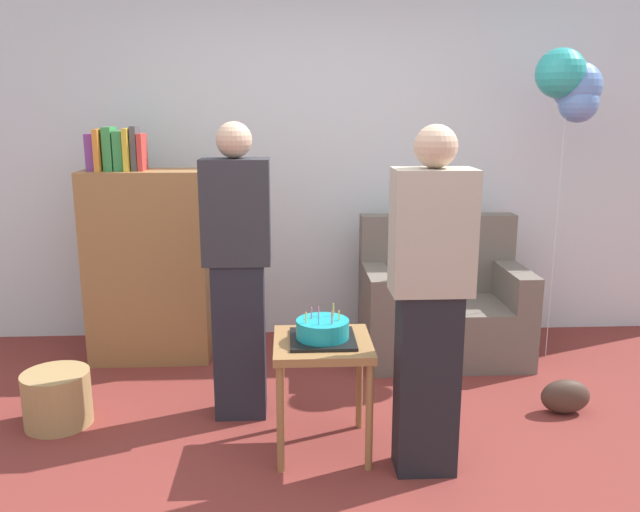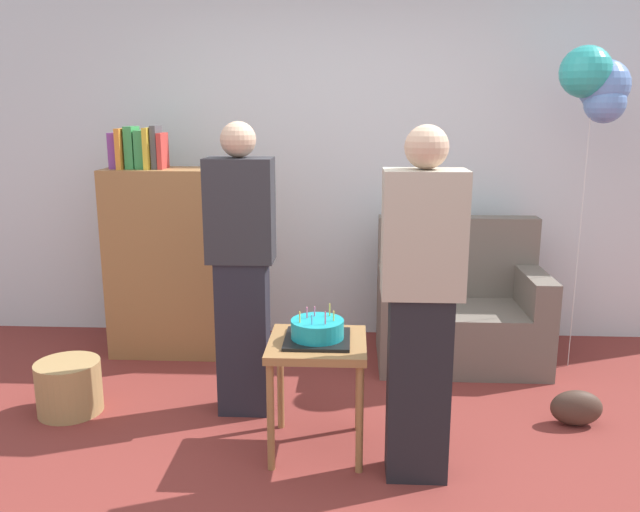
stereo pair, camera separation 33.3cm
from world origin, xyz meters
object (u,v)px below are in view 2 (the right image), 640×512
object	(u,v)px
side_table	(317,357)
wicker_basket	(69,387)
balloon_bunch	(597,84)
couch	(459,311)
handbag	(576,408)
birthday_cake	(317,331)
person_blowing_candles	(242,269)
bookshelf	(167,259)
person_holding_cake	(421,306)

from	to	relation	value
side_table	wicker_basket	bearing A→B (deg)	166.93
balloon_bunch	wicker_basket	bearing A→B (deg)	-164.43
couch	handbag	size ratio (longest dim) A/B	3.93
couch	birthday_cake	xyz separation A→B (m)	(-0.90, -1.26, 0.29)
person_blowing_candles	wicker_basket	world-z (taller)	person_blowing_candles
person_blowing_candles	handbag	bearing A→B (deg)	16.87
bookshelf	wicker_basket	distance (m)	1.14
bookshelf	person_blowing_candles	distance (m)	1.12
bookshelf	side_table	bearing A→B (deg)	-49.18
bookshelf	birthday_cake	distance (m)	1.71
side_table	person_blowing_candles	bearing A→B (deg)	136.86
person_blowing_candles	person_holding_cake	distance (m)	1.11
birthday_cake	handbag	xyz separation A→B (m)	(1.40, 0.32, -0.53)
bookshelf	person_blowing_candles	xyz separation A→B (m)	(0.68, -0.88, 0.15)
balloon_bunch	handbag	bearing A→B (deg)	-106.58
bookshelf	balloon_bunch	xyz separation A→B (m)	(2.77, -0.10, 1.16)
birthday_cake	person_holding_cake	bearing A→B (deg)	-23.88
side_table	birthday_cake	world-z (taller)	birthday_cake
birthday_cake	balloon_bunch	xyz separation A→B (m)	(1.66, 1.19, 1.21)
birthday_cake	person_blowing_candles	world-z (taller)	person_blowing_candles
couch	person_blowing_candles	world-z (taller)	person_blowing_candles
person_holding_cake	balloon_bunch	distance (m)	2.09
couch	person_blowing_candles	size ratio (longest dim) A/B	0.67
balloon_bunch	person_blowing_candles	bearing A→B (deg)	-159.53
wicker_basket	person_blowing_candles	bearing A→B (deg)	4.50
handbag	side_table	bearing A→B (deg)	-167.13
side_table	person_blowing_candles	world-z (taller)	person_blowing_candles
person_holding_cake	handbag	world-z (taller)	person_holding_cake
person_holding_cake	handbag	distance (m)	1.29
wicker_basket	side_table	bearing A→B (deg)	-13.07
couch	person_blowing_candles	distance (m)	1.66
person_holding_cake	balloon_bunch	world-z (taller)	balloon_bunch
handbag	birthday_cake	bearing A→B (deg)	-167.13
person_blowing_candles	wicker_basket	bearing A→B (deg)	-155.77
side_table	wicker_basket	world-z (taller)	side_table
person_blowing_candles	side_table	bearing A→B (deg)	-23.41
bookshelf	wicker_basket	world-z (taller)	bookshelf
side_table	birthday_cake	size ratio (longest dim) A/B	1.81
couch	bookshelf	world-z (taller)	bookshelf
bookshelf	handbag	size ratio (longest dim) A/B	5.65
couch	bookshelf	distance (m)	2.04
side_table	birthday_cake	xyz separation A→B (m)	(0.00, -0.00, 0.14)
couch	wicker_basket	world-z (taller)	couch
birthday_cake	balloon_bunch	distance (m)	2.38
wicker_basket	handbag	world-z (taller)	wicker_basket
birthday_cake	person_holding_cake	xyz separation A→B (m)	(0.48, -0.21, 0.20)
handbag	bookshelf	bearing A→B (deg)	158.87
person_holding_cake	birthday_cake	bearing A→B (deg)	-21.42
side_table	person_holding_cake	xyz separation A→B (m)	(0.48, -0.21, 0.34)
wicker_basket	bookshelf	bearing A→B (deg)	71.62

